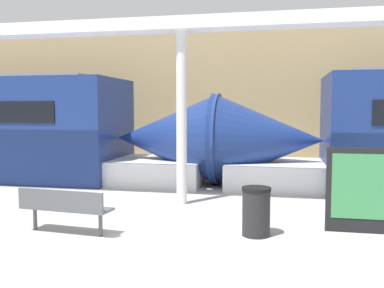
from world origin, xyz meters
name	(u,v)px	position (x,y,z in m)	size (l,w,h in m)	color
ground_plane	(138,259)	(0.00, 0.00, 0.00)	(60.00, 60.00, 0.00)	#B2AFA8
station_wall	(226,100)	(0.00, 10.19, 2.50)	(56.00, 0.20, 5.00)	tan
bench_near	(64,206)	(-1.66, 0.93, 0.49)	(1.70, 0.61, 0.80)	#4C4F54
trash_bin	(256,211)	(1.62, 1.51, 0.42)	(0.50, 0.50, 0.84)	black
poster_board	(363,190)	(3.43, 2.05, 0.76)	(1.23, 0.07, 1.51)	black
support_column_near	(182,119)	(-0.19, 3.68, 1.96)	(0.24, 0.24, 3.92)	silver
canopy_beam	(181,24)	(-0.19, 3.68, 4.06)	(28.00, 0.60, 0.28)	silver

